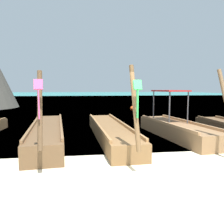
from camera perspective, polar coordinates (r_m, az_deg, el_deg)
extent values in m
plane|color=beige|center=(5.62, 5.61, -15.77)|extent=(120.00, 120.00, 0.00)
plane|color=teal|center=(67.00, -6.78, 4.11)|extent=(120.00, 120.00, 0.00)
cube|color=brown|center=(9.41, -15.79, -5.12)|extent=(1.76, 6.64, 0.62)
cube|color=brown|center=(9.39, -19.07, -3.02)|extent=(0.66, 6.02, 0.10)
cube|color=brown|center=(9.34, -12.62, -2.89)|extent=(0.66, 6.02, 0.10)
cylinder|color=brown|center=(5.82, -17.56, 0.62)|extent=(0.19, 0.77, 1.93)
cube|color=#F24C8C|center=(5.59, -17.91, 6.57)|extent=(0.21, 0.15, 0.25)
cube|color=#F24C8C|center=(5.59, -17.77, 1.82)|extent=(0.04, 0.08, 0.69)
cube|color=brown|center=(9.58, -0.50, -4.89)|extent=(1.43, 6.99, 0.55)
cube|color=#996C3F|center=(9.45, -3.65, -3.04)|extent=(0.35, 6.39, 0.10)
cube|color=#996C3F|center=(9.63, 2.59, -2.87)|extent=(0.35, 6.39, 0.10)
cylinder|color=brown|center=(5.80, 5.74, 1.35)|extent=(0.16, 0.90, 2.16)
cube|color=green|center=(5.59, 6.36, 6.71)|extent=(0.21, 0.15, 0.25)
cube|color=green|center=(5.58, 6.37, 1.98)|extent=(0.03, 0.08, 0.68)
cube|color=olive|center=(10.11, 15.77, -4.44)|extent=(1.78, 5.28, 0.59)
cube|color=#AF7F52|center=(9.78, 12.94, -2.66)|extent=(0.60, 4.74, 0.10)
cube|color=#AF7F52|center=(10.34, 18.56, -2.36)|extent=(0.60, 4.74, 0.10)
cylinder|color=#4C4C51|center=(9.66, 14.12, 0.93)|extent=(0.06, 0.06, 1.35)
cylinder|color=#4C4C51|center=(10.09, 18.39, 1.01)|extent=(0.06, 0.06, 1.35)
cylinder|color=#4C4C51|center=(11.05, 10.32, 1.62)|extent=(0.06, 0.06, 1.35)
cylinder|color=#4C4C51|center=(11.43, 14.21, 1.67)|extent=(0.06, 0.06, 1.35)
cube|color=#AD2323|center=(10.51, 14.27, 5.15)|extent=(1.22, 1.86, 0.06)
sphere|color=#EA5119|center=(21.04, 5.18, 0.88)|extent=(0.46, 0.46, 0.46)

